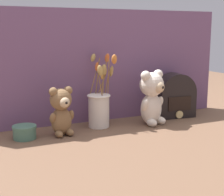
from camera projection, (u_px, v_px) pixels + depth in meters
name	position (u px, v px, depth m)	size (l,w,h in m)	color
ground_plane	(114.00, 128.00, 1.63)	(4.00, 4.00, 0.00)	brown
backdrop_wall	(100.00, 66.00, 1.73)	(1.39, 0.02, 0.56)	#704C70
teddy_bear_large	(152.00, 96.00, 1.68)	(0.15, 0.14, 0.27)	beige
teddy_bear_medium	(62.00, 110.00, 1.50)	(0.12, 0.11, 0.22)	olive
flower_vase	(99.00, 105.00, 1.64)	(0.15, 0.14, 0.35)	silver
vintage_radio	(175.00, 97.00, 1.83)	(0.21, 0.13, 0.24)	black
decorative_tin_tall	(25.00, 132.00, 1.47)	(0.10, 0.10, 0.06)	#47705B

